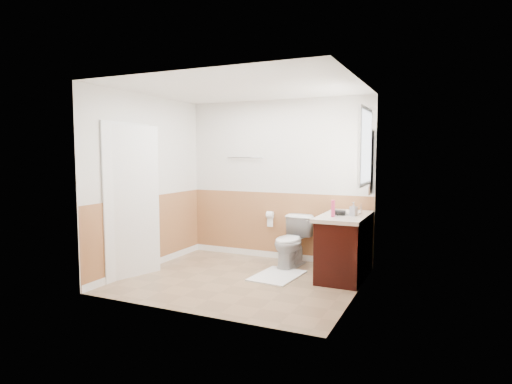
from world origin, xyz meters
The scene contains 32 objects.
floor centered at (0.00, 0.00, 0.00)m, with size 3.00×3.00×0.00m, color #8C7051.
ceiling centered at (0.00, 0.00, 2.50)m, with size 3.00×3.00×0.00m, color white.
wall_back centered at (0.00, 1.30, 1.25)m, with size 3.00×3.00×0.00m, color silver.
wall_front centered at (0.00, -1.30, 1.25)m, with size 3.00×3.00×0.00m, color silver.
wall_left centered at (-1.50, 0.00, 1.25)m, with size 3.00×3.00×0.00m, color silver.
wall_right centered at (1.50, 0.00, 1.25)m, with size 3.00×3.00×0.00m, color silver.
wainscot_back centered at (0.00, 1.29, 0.50)m, with size 3.00×3.00×0.00m, color #A76D42.
wainscot_front centered at (0.00, -1.29, 0.50)m, with size 3.00×3.00×0.00m, color #A76D42.
wainscot_left centered at (-1.49, 0.00, 0.50)m, with size 2.60×2.60×0.00m, color #A76D42.
wainscot_right centered at (1.49, 0.00, 0.50)m, with size 2.60×2.60×0.00m, color #A76D42.
toilet centered at (0.38, 0.90, 0.37)m, with size 0.42×0.73×0.74m, color silver.
bath_mat centered at (0.38, 0.34, 0.01)m, with size 0.55×0.80×0.02m, color white.
vanity_cabinet centered at (1.21, 0.69, 0.40)m, with size 0.55×1.10×0.80m, color black.
vanity_knob_left centered at (0.91, 0.59, 0.55)m, with size 0.03×0.03×0.03m, color silver.
vanity_knob_right centered at (0.91, 0.79, 0.55)m, with size 0.03×0.03×0.03m, color #B7B7BE.
countertop centered at (1.20, 0.69, 0.83)m, with size 0.60×1.15×0.05m, color beige.
sink_basin centered at (1.21, 0.84, 0.86)m, with size 0.36×0.36×0.02m, color white.
faucet centered at (1.39, 0.84, 0.92)m, with size 0.02×0.02×0.14m, color silver.
lotion_bottle centered at (1.11, 0.41, 0.96)m, with size 0.05×0.05×0.22m, color #CF3565.
soap_dispenser centered at (1.33, 0.62, 0.94)m, with size 0.08×0.08×0.18m, color #9195A3.
hair_dryer_body centered at (1.16, 0.61, 0.89)m, with size 0.07×0.07×0.14m, color black.
hair_dryer_handle centered at (1.13, 0.58, 0.86)m, with size 0.03×0.03×0.07m, color black.
mirror_panel centered at (1.48, 1.10, 1.55)m, with size 0.02×0.35×0.90m, color silver.
window_frame centered at (1.47, 0.59, 1.75)m, with size 0.04×0.80×1.00m, color white.
window_glass centered at (1.49, 0.59, 1.75)m, with size 0.01×0.70×0.90m, color white.
door centered at (-1.40, -0.45, 1.02)m, with size 0.05×0.80×2.04m, color white.
door_frame centered at (-1.48, -0.45, 1.03)m, with size 0.02×0.92×2.10m, color white.
door_knob centered at (-1.34, -0.12, 0.95)m, with size 0.06×0.06×0.06m, color silver.
towel_bar centered at (-0.55, 1.25, 1.60)m, with size 0.02×0.02×0.62m, color silver.
tp_holder_bar centered at (-0.10, 1.23, 0.70)m, with size 0.02×0.02×0.14m, color silver.
tp_roll centered at (-0.10, 1.23, 0.70)m, with size 0.11×0.11×0.10m, color white.
tp_sheet centered at (-0.10, 1.23, 0.59)m, with size 0.10×0.01×0.16m, color white.
Camera 1 is at (2.47, -4.96, 1.67)m, focal length 30.05 mm.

